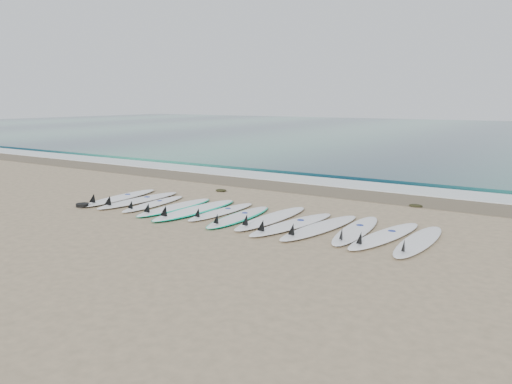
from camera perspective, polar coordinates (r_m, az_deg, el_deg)
The scene contains 21 objects.
ground at distance 11.40m, azimuth -1.43°, elevation -2.94°, with size 120.00×120.00×0.00m, color #978262.
ocean at distance 42.21m, azimuth 24.38°, elevation 6.01°, with size 120.00×55.00×0.03m, color #1D5754.
wet_sand_band at distance 14.89m, azimuth 7.47°, elevation 0.20°, with size 120.00×1.80×0.01m, color brown.
foam_band at distance 16.15m, azimuth 9.61°, elevation 0.99°, with size 120.00×1.40×0.04m, color silver.
wave_crest at distance 17.52m, azimuth 11.56°, elevation 1.77°, with size 120.00×1.00×0.10m, color #1D5754.
surfboard_0 at distance 13.89m, azimuth -15.40°, elevation -0.61°, with size 0.82×2.77×0.35m.
surfboard_1 at distance 13.41m, azimuth -13.41°, elevation -0.91°, with size 0.65×2.74×0.35m.
surfboard_2 at distance 12.91m, azimuth -11.76°, elevation -1.33°, with size 0.66×2.33×0.29m.
surfboard_3 at distance 12.42m, azimuth -9.33°, elevation -1.72°, with size 0.66×2.56×0.32m.
surfboard_4 at distance 12.02m, azimuth -7.05°, elevation -2.05°, with size 0.77×2.87×0.36m.
surfboard_5 at distance 11.78m, azimuth -4.11°, elevation -2.25°, with size 0.58×2.35×0.30m.
surfboard_6 at distance 11.27m, azimuth -2.03°, elevation -2.85°, with size 0.72×2.51×0.32m.
surfboard_7 at distance 11.08m, azimuth 1.63°, elevation -3.00°, with size 0.65×2.77×0.35m.
surfboard_8 at distance 10.57m, azimuth 3.98°, elevation -3.70°, with size 1.01×2.74×0.34m.
surfboard_9 at distance 10.37m, azimuth 7.18°, elevation -4.04°, with size 0.93×2.77×0.35m.
surfboard_10 at distance 10.28m, azimuth 11.26°, elevation -4.30°, with size 0.77×2.65×0.33m.
surfboard_11 at distance 9.99m, azimuth 14.38°, elevation -4.87°, with size 0.97×2.69×0.34m.
surfboard_12 at distance 9.80m, azimuth 18.01°, elevation -5.37°, with size 0.58×2.57×0.33m.
seaweed_near at distance 14.64m, azimuth -4.02°, elevation 0.19°, with size 0.35×0.27×0.07m, color black.
seaweed_far at distance 13.13m, azimuth 17.79°, elevation -1.49°, with size 0.34×0.27×0.07m, color black.
leash_coil at distance 13.23m, azimuth -19.18°, elevation -1.41°, with size 0.46×0.36×0.11m.
Camera 1 is at (6.24, -9.16, 2.65)m, focal length 35.00 mm.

